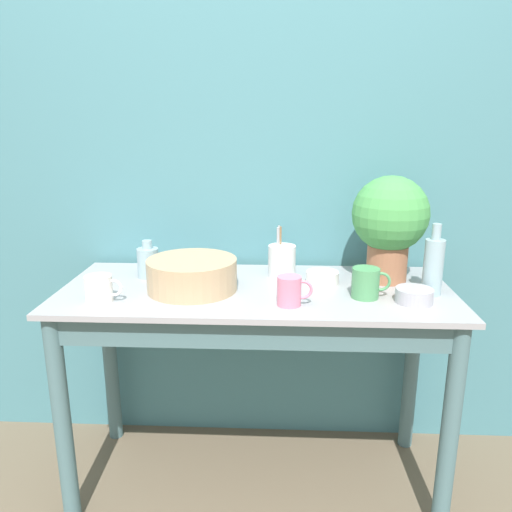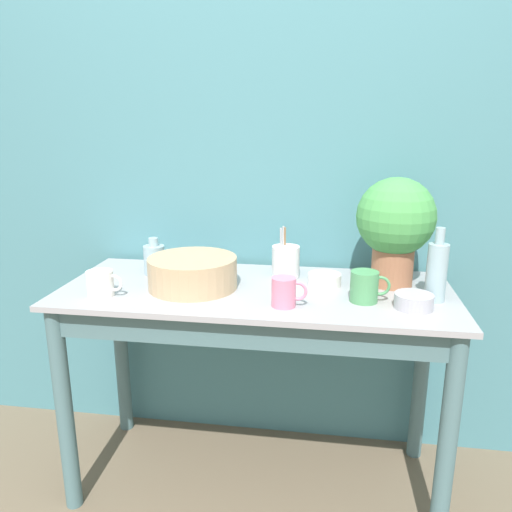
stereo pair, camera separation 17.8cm
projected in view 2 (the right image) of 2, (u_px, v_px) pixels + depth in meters
name	position (u px, v px, depth m)	size (l,w,h in m)	color
wall_back	(269.00, 171.00, 2.05)	(6.00, 0.05, 2.40)	teal
counter_table	(255.00, 332.00, 1.83)	(1.41, 0.60, 0.81)	slate
potted_plant	(395.00, 223.00, 1.79)	(0.28, 0.28, 0.40)	#A36647
bowl_wash_large	(193.00, 273.00, 1.80)	(0.32, 0.32, 0.11)	tan
bottle_tall	(437.00, 271.00, 1.66)	(0.07, 0.07, 0.25)	#93B2BC
bottle_short	(154.00, 259.00, 1.96)	(0.08, 0.08, 0.15)	#93B2BC
mug_white	(101.00, 284.00, 1.72)	(0.13, 0.09, 0.09)	white
mug_pink	(285.00, 292.00, 1.62)	(0.12, 0.08, 0.10)	pink
mug_green	(365.00, 286.00, 1.66)	(0.13, 0.09, 0.10)	#4C935B
bowl_small_enamel_white	(324.00, 279.00, 1.83)	(0.12, 0.12, 0.04)	silver
bowl_small_steel	(414.00, 301.00, 1.61)	(0.12, 0.12, 0.05)	#A8A8B2
utensil_cup	(286.00, 261.00, 1.92)	(0.11, 0.11, 0.20)	silver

